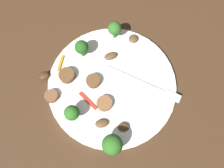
% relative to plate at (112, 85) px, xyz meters
% --- Properties ---
extents(ground_plane, '(1.40, 1.40, 0.00)m').
position_rel_plate_xyz_m(ground_plane, '(0.00, 0.00, -0.01)').
color(ground_plane, '#422B19').
extents(plate, '(0.29, 0.29, 0.01)m').
position_rel_plate_xyz_m(plate, '(0.00, 0.00, 0.00)').
color(plate, white).
rests_on(plate, ground_plane).
extents(fork, '(0.17, 0.08, 0.00)m').
position_rel_plate_xyz_m(fork, '(0.06, 0.06, 0.01)').
color(fork, silver).
rests_on(fork, plate).
extents(broccoli_floret_0, '(0.04, 0.04, 0.06)m').
position_rel_plate_xyz_m(broccoli_floret_0, '(0.10, -0.09, 0.04)').
color(broccoli_floret_0, '#347525').
rests_on(broccoli_floret_0, plate).
extents(broccoli_floret_1, '(0.03, 0.03, 0.05)m').
position_rel_plate_xyz_m(broccoli_floret_1, '(-0.09, 0.08, 0.04)').
color(broccoli_floret_1, '#347525').
rests_on(broccoli_floret_1, plate).
extents(broccoli_floret_2, '(0.03, 0.03, 0.05)m').
position_rel_plate_xyz_m(broccoli_floret_2, '(0.00, -0.11, 0.04)').
color(broccoli_floret_2, '#347525').
rests_on(broccoli_floret_2, plate).
extents(broccoli_floret_3, '(0.03, 0.03, 0.05)m').
position_rel_plate_xyz_m(broccoli_floret_3, '(-0.10, -0.00, 0.04)').
color(broccoli_floret_3, '#296420').
rests_on(broccoli_floret_3, plate).
extents(sausage_slice_0, '(0.05, 0.05, 0.01)m').
position_rel_plate_xyz_m(sausage_slice_0, '(0.02, -0.04, 0.01)').
color(sausage_slice_0, brown).
rests_on(sausage_slice_0, plate).
extents(sausage_slice_1, '(0.05, 0.05, 0.02)m').
position_rel_plate_xyz_m(sausage_slice_1, '(-0.08, -0.06, 0.01)').
color(sausage_slice_1, brown).
rests_on(sausage_slice_1, plate).
extents(sausage_slice_2, '(0.04, 0.04, 0.01)m').
position_rel_plate_xyz_m(sausage_slice_2, '(-0.07, -0.12, 0.01)').
color(sausage_slice_2, brown).
rests_on(sausage_slice_2, plate).
extents(sausage_slice_3, '(0.04, 0.04, 0.01)m').
position_rel_plate_xyz_m(sausage_slice_3, '(-0.03, -0.03, 0.01)').
color(sausage_slice_3, brown).
rests_on(sausage_slice_3, plate).
extents(mushroom_0, '(0.03, 0.03, 0.01)m').
position_rel_plate_xyz_m(mushroom_0, '(-0.11, -0.10, 0.01)').
color(mushroom_0, '#422B19').
rests_on(mushroom_0, plate).
extents(mushroom_1, '(0.03, 0.03, 0.01)m').
position_rel_plate_xyz_m(mushroom_1, '(0.09, -0.05, 0.01)').
color(mushroom_1, '#4C331E').
rests_on(mushroom_1, plate).
extents(mushroom_2, '(0.03, 0.04, 0.01)m').
position_rel_plate_xyz_m(mushroom_2, '(-0.05, 0.04, 0.01)').
color(mushroom_2, brown).
rests_on(mushroom_2, plate).
extents(mushroom_3, '(0.03, 0.03, 0.01)m').
position_rel_plate_xyz_m(mushroom_3, '(0.05, -0.07, 0.01)').
color(mushroom_3, brown).
rests_on(mushroom_3, plate).
extents(mushroom_4, '(0.02, 0.02, 0.01)m').
position_rel_plate_xyz_m(mushroom_4, '(-0.05, 0.11, 0.01)').
color(mushroom_4, brown).
rests_on(mushroom_4, plate).
extents(pepper_strip_0, '(0.05, 0.01, 0.00)m').
position_rel_plate_xyz_m(pepper_strip_0, '(-0.01, -0.06, 0.01)').
color(pepper_strip_0, red).
rests_on(pepper_strip_0, plate).
extents(pepper_strip_2, '(0.03, 0.03, 0.00)m').
position_rel_plate_xyz_m(pepper_strip_2, '(-0.11, -0.05, 0.01)').
color(pepper_strip_2, orange).
rests_on(pepper_strip_2, plate).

